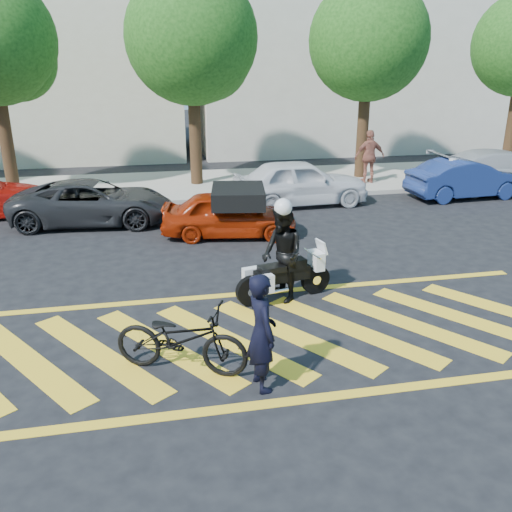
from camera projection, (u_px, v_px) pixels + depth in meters
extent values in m
plane|color=black|center=(264.00, 338.00, 9.43)|extent=(90.00, 90.00, 0.00)
cube|color=#9E998E|center=(197.00, 185.00, 20.45)|extent=(60.00, 5.00, 0.15)
cube|color=yellow|center=(28.00, 361.00, 8.71)|extent=(2.43, 3.21, 0.01)
cube|color=yellow|center=(98.00, 354.00, 8.91)|extent=(2.43, 3.21, 0.01)
cube|color=yellow|center=(166.00, 347.00, 9.11)|extent=(2.43, 3.21, 0.01)
cube|color=yellow|center=(230.00, 341.00, 9.32)|extent=(2.43, 3.21, 0.01)
cube|color=yellow|center=(292.00, 335.00, 9.52)|extent=(2.43, 3.21, 0.01)
cube|color=yellow|center=(351.00, 329.00, 9.73)|extent=(2.43, 3.21, 0.01)
cube|color=yellow|center=(408.00, 323.00, 9.93)|extent=(2.43, 3.21, 0.01)
cube|color=yellow|center=(462.00, 318.00, 10.14)|extent=(2.43, 3.21, 0.01)
cube|color=yellow|center=(293.00, 401.00, 7.68)|extent=(12.00, 0.20, 0.01)
cube|color=yellow|center=(245.00, 294.00, 11.18)|extent=(12.00, 0.20, 0.01)
cube|color=beige|center=(5.00, 49.00, 25.56)|extent=(16.00, 8.00, 10.00)
cube|color=beige|center=(347.00, 40.00, 28.55)|extent=(16.00, 8.00, 11.00)
cylinder|color=black|center=(6.00, 138.00, 18.58)|extent=(0.44, 0.44, 4.00)
sphere|color=#174211|center=(15.00, 60.00, 18.11)|extent=(2.73, 2.73, 2.73)
cylinder|color=black|center=(195.00, 133.00, 19.79)|extent=(0.44, 0.44, 4.00)
sphere|color=#174211|center=(192.00, 37.00, 18.67)|extent=(4.60, 4.60, 4.60)
sphere|color=#174211|center=(208.00, 58.00, 19.29)|extent=(2.99, 2.99, 2.99)
cylinder|color=black|center=(363.00, 129.00, 21.00)|extent=(0.44, 0.44, 4.00)
sphere|color=#174211|center=(369.00, 40.00, 19.90)|extent=(4.40, 4.40, 4.40)
sphere|color=#174211|center=(379.00, 59.00, 20.51)|extent=(2.86, 2.86, 2.86)
cylinder|color=black|center=(512.00, 125.00, 22.21)|extent=(0.44, 0.44, 4.00)
imported|color=black|center=(262.00, 332.00, 7.73)|extent=(0.52, 0.71, 1.79)
imported|color=black|center=(181.00, 339.00, 8.26)|extent=(2.22, 1.51, 1.11)
cylinder|color=black|center=(251.00, 291.00, 10.57)|extent=(0.63, 0.26, 0.61)
cylinder|color=silver|center=(251.00, 291.00, 10.57)|extent=(0.21, 0.19, 0.19)
cylinder|color=black|center=(315.00, 279.00, 11.13)|extent=(0.63, 0.26, 0.61)
cylinder|color=silver|center=(315.00, 279.00, 11.13)|extent=(0.21, 0.19, 0.19)
cube|color=black|center=(282.00, 275.00, 10.75)|extent=(1.18, 0.50, 0.28)
cube|color=black|center=(295.00, 264.00, 10.79)|extent=(0.47, 0.37, 0.20)
cube|color=black|center=(272.00, 268.00, 10.60)|extent=(0.57, 0.42, 0.11)
cube|color=silver|center=(316.00, 260.00, 10.99)|extent=(0.29, 0.43, 0.37)
cube|color=silver|center=(253.00, 276.00, 10.76)|extent=(0.44, 0.26, 0.35)
cube|color=silver|center=(263.00, 284.00, 10.35)|extent=(0.44, 0.26, 0.35)
imported|color=black|center=(282.00, 254.00, 10.61)|extent=(0.92, 1.07, 1.92)
imported|color=#992107|center=(229.00, 214.00, 14.63)|extent=(3.81, 2.01, 1.23)
imported|color=black|center=(93.00, 202.00, 15.76)|extent=(4.76, 2.52, 1.28)
imported|color=silver|center=(300.00, 182.00, 17.75)|extent=(4.52, 1.99, 1.51)
imported|color=navy|center=(466.00, 179.00, 18.67)|extent=(4.15, 1.68, 1.34)
imported|color=#9C9FA3|center=(501.00, 171.00, 19.65)|extent=(5.22, 2.33, 1.49)
imported|color=#985545|center=(370.00, 157.00, 20.18)|extent=(1.15, 0.48, 1.96)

